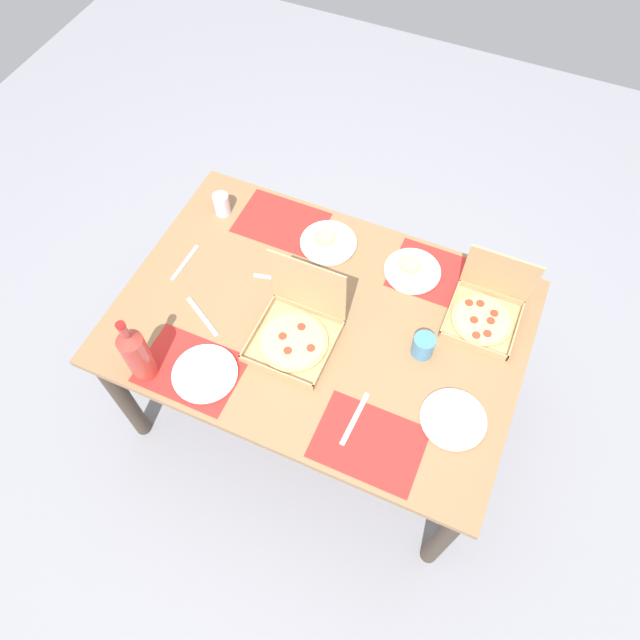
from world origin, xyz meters
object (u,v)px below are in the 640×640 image
(plate_near_right, at_px, (205,374))
(plate_near_left, at_px, (328,242))
(plate_far_right, at_px, (453,420))
(soda_bottle, at_px, (136,353))
(cup_dark, at_px, (423,346))
(plate_far_left, at_px, (412,271))
(cup_clear_left, at_px, (222,204))
(pizza_box_edge_far, at_px, (296,329))
(pizza_box_corner_right, at_px, (486,310))

(plate_near_right, distance_m, plate_near_left, 0.74)
(plate_near_right, bearing_deg, plate_far_right, 12.33)
(soda_bottle, relative_size, cup_dark, 3.52)
(plate_near_left, bearing_deg, cup_dark, -32.45)
(soda_bottle, bearing_deg, plate_far_left, 47.55)
(plate_near_right, relative_size, cup_clear_left, 2.42)
(soda_bottle, height_order, cup_dark, soda_bottle)
(pizza_box_edge_far, xyz_separation_m, plate_near_right, (-0.23, -0.28, -0.04))
(plate_near_right, xyz_separation_m, cup_dark, (0.68, 0.40, 0.04))
(plate_far_right, height_order, soda_bottle, soda_bottle)
(plate_far_left, xyz_separation_m, cup_dark, (0.15, -0.33, 0.04))
(pizza_box_corner_right, distance_m, plate_far_right, 0.45)
(cup_clear_left, bearing_deg, pizza_box_edge_far, -38.29)
(pizza_box_edge_far, bearing_deg, cup_clear_left, 141.71)
(cup_dark, distance_m, cup_clear_left, 1.03)
(pizza_box_edge_far, relative_size, cup_clear_left, 3.37)
(plate_far_left, height_order, cup_clear_left, cup_clear_left)
(plate_far_left, xyz_separation_m, plate_near_right, (-0.53, -0.72, -0.00))
(soda_bottle, bearing_deg, pizza_box_edge_far, 38.61)
(pizza_box_corner_right, height_order, plate_far_right, pizza_box_corner_right)
(plate_far_left, xyz_separation_m, soda_bottle, (-0.73, -0.80, 0.12))
(pizza_box_corner_right, bearing_deg, plate_near_left, 172.51)
(soda_bottle, xyz_separation_m, cup_dark, (0.88, 0.47, -0.09))
(pizza_box_corner_right, relative_size, plate_far_right, 1.29)
(cup_clear_left, bearing_deg, soda_bottle, -82.04)
(plate_far_right, height_order, cup_clear_left, cup_clear_left)
(plate_near_right, bearing_deg, plate_near_left, 77.14)
(pizza_box_edge_far, height_order, plate_far_right, pizza_box_edge_far)
(plate_near_right, bearing_deg, pizza_box_corner_right, 37.04)
(plate_near_left, relative_size, plate_far_right, 1.02)
(cup_clear_left, bearing_deg, cup_dark, -17.17)
(pizza_box_corner_right, height_order, soda_bottle, soda_bottle)
(pizza_box_edge_far, height_order, plate_far_left, pizza_box_edge_far)
(plate_near_right, xyz_separation_m, plate_near_left, (0.17, 0.72, 0.00))
(plate_near_left, xyz_separation_m, plate_far_right, (0.69, -0.54, -0.00))
(plate_near_right, relative_size, plate_near_left, 1.02)
(pizza_box_corner_right, bearing_deg, cup_clear_left, 176.57)
(pizza_box_corner_right, height_order, plate_near_left, pizza_box_corner_right)
(pizza_box_edge_far, distance_m, soda_bottle, 0.56)
(plate_far_left, height_order, soda_bottle, soda_bottle)
(pizza_box_corner_right, xyz_separation_m, plate_near_left, (-0.68, 0.09, -0.04))
(pizza_box_edge_far, bearing_deg, soda_bottle, -141.39)
(pizza_box_edge_far, bearing_deg, plate_near_right, -130.08)
(pizza_box_corner_right, xyz_separation_m, plate_far_right, (0.02, -0.45, -0.04))
(soda_bottle, bearing_deg, pizza_box_corner_right, 34.08)
(plate_far_left, distance_m, plate_near_right, 0.90)
(plate_near_left, bearing_deg, pizza_box_corner_right, -7.49)
(cup_dark, bearing_deg, pizza_box_edge_far, -164.49)
(pizza_box_corner_right, distance_m, soda_bottle, 1.26)
(plate_far_right, relative_size, cup_dark, 2.47)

